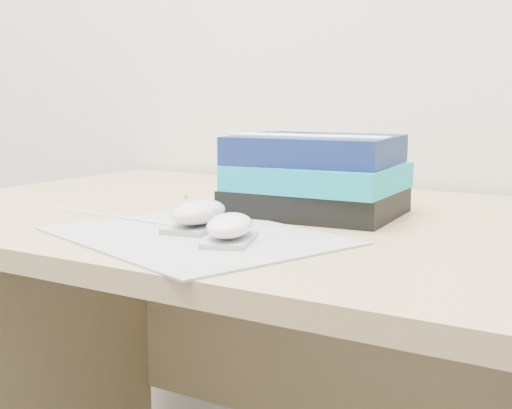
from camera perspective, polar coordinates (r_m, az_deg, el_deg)
The scene contains 7 objects.
desk at distance 1.18m, azimuth 10.45°, elevation -12.32°, with size 1.60×0.80×0.73m.
mousepad at distance 0.96m, azimuth -4.89°, elevation -2.51°, with size 0.37×0.29×0.00m, color gray.
mouse_rear at distance 0.99m, azimuth -4.61°, elevation -0.82°, with size 0.08×0.12×0.05m.
mouse_front at distance 0.90m, azimuth -2.11°, elevation -1.89°, with size 0.09×0.11×0.04m.
usb_cable at distance 1.12m, azimuth -11.78°, elevation -0.85°, with size 0.00×0.00×0.25m, color white.
book_stack at distance 1.13m, azimuth 4.84°, elevation 2.30°, with size 0.27×0.23×0.13m.
pouch at distance 1.20m, azimuth 3.84°, elevation 2.68°, with size 0.16×0.14×0.13m.
Camera 1 is at (0.39, 0.61, 0.92)m, focal length 50.00 mm.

